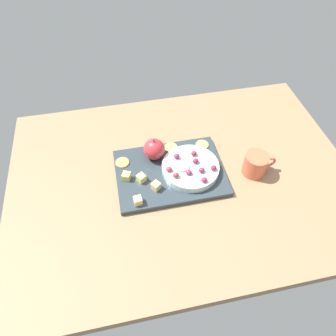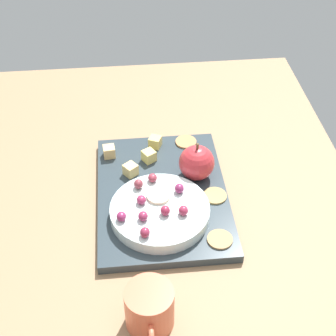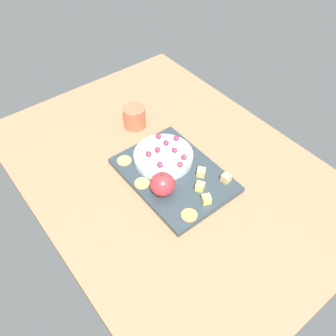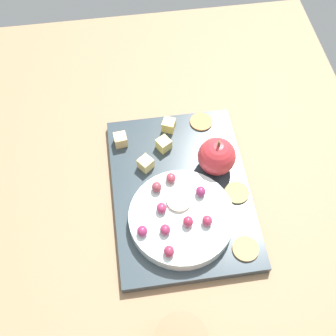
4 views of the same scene
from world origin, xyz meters
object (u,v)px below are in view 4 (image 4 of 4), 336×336
at_px(serving_dish, 179,218).
at_px(grape_5, 171,178).
at_px(cracker_2, 237,193).
at_px(grape_2, 201,191).
at_px(cheese_cube_2, 164,144).
at_px(apple_slice_0, 179,199).
at_px(cheese_cube_3, 121,140).
at_px(cracker_1, 246,249).
at_px(cracker_0, 201,122).
at_px(platter, 181,191).
at_px(grape_7, 188,222).
at_px(grape_3, 207,221).
at_px(grape_6, 142,231).
at_px(cheese_cube_1, 169,125).
at_px(grape_1, 157,187).
at_px(grape_8, 169,251).
at_px(grape_4, 162,208).
at_px(apple_whole, 217,157).
at_px(grape_0, 165,230).
at_px(cheese_cube_0, 146,164).

xyz_separation_m(serving_dish, grape_5, (0.07, 0.00, 0.02)).
bearing_deg(cracker_2, serving_dish, 109.59).
bearing_deg(grape_2, cheese_cube_2, 21.41).
bearing_deg(cracker_2, apple_slice_0, 95.60).
height_order(cheese_cube_3, cracker_1, cheese_cube_3).
xyz_separation_m(cracker_0, cracker_1, (-0.28, -0.02, 0.00)).
xyz_separation_m(platter, cracker_2, (-0.02, -0.10, 0.01)).
bearing_deg(platter, grape_7, 178.67).
distance_m(grape_3, grape_6, 0.11).
height_order(cheese_cube_1, grape_1, grape_1).
bearing_deg(grape_8, serving_dish, -22.11).
bearing_deg(cheese_cube_3, cracker_2, -125.35).
height_order(cracker_1, grape_4, grape_4).
distance_m(grape_4, grape_7, 0.05).
bearing_deg(apple_whole, cheese_cube_1, 35.88).
xyz_separation_m(cheese_cube_1, grape_0, (-0.23, 0.04, 0.02)).
bearing_deg(cheese_cube_1, cheese_cube_2, 159.78).
relative_size(grape_3, grape_7, 1.00).
relative_size(cheese_cube_1, grape_7, 1.23).
xyz_separation_m(cheese_cube_0, grape_0, (-0.15, -0.02, 0.02)).
bearing_deg(cheese_cube_0, grape_7, -157.81).
bearing_deg(cheese_cube_3, platter, -139.58).
height_order(platter, serving_dish, serving_dish).
relative_size(cheese_cube_0, apple_slice_0, 0.54).
distance_m(grape_0, grape_3, 0.07).
bearing_deg(cracker_0, apple_slice_0, 157.76).
relative_size(platter, grape_3, 17.99).
relative_size(cracker_2, grape_5, 2.37).
height_order(platter, cheese_cube_1, cheese_cube_1).
distance_m(cracker_0, grape_8, 0.30).
distance_m(serving_dish, grape_1, 0.07).
distance_m(cheese_cube_1, cracker_0, 0.07).
bearing_deg(grape_1, cheese_cube_1, -16.22).
bearing_deg(grape_4, grape_3, -115.69).
bearing_deg(platter, grape_6, 137.74).
height_order(apple_whole, grape_2, apple_whole).
bearing_deg(grape_0, platter, -24.74).
bearing_deg(grape_7, grape_3, -95.02).
height_order(grape_4, grape_5, same).
height_order(cracker_1, grape_2, grape_2).
bearing_deg(cracker_2, grape_1, 84.02).
relative_size(cracker_0, grape_2, 2.37).
distance_m(platter, grape_5, 0.04).
xyz_separation_m(cheese_cube_2, apple_slice_0, (-0.13, -0.01, 0.01)).
bearing_deg(grape_1, cheese_cube_3, 23.39).
relative_size(grape_5, apple_slice_0, 0.44).
bearing_deg(serving_dish, grape_4, 62.85).
distance_m(apple_whole, grape_4, 0.14).
distance_m(apple_whole, grape_2, 0.08).
height_order(serving_dish, grape_5, grape_5).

